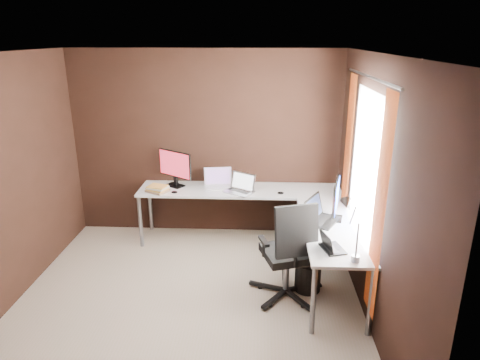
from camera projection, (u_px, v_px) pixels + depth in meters
The scene contains 15 objects.
room at pixel (219, 186), 4.10m from camera, with size 3.60×3.60×2.50m.
desk at pixel (268, 207), 5.18m from camera, with size 2.65×2.25×0.73m.
drawer_pedestal at pixel (314, 232), 5.38m from camera, with size 0.42×0.50×0.60m, color white.
monitor_left at pixel (175, 166), 5.66m from camera, with size 0.48×0.33×0.48m.
monitor_right at pixel (336, 198), 4.63m from camera, with size 0.18×0.53×0.44m.
laptop_white at pixel (218, 183), 5.70m from camera, with size 0.40×0.31×0.24m.
laptop_silver at pixel (240, 188), 5.51m from camera, with size 0.44×0.40×0.24m.
laptop_black_big at pixel (319, 216), 4.64m from camera, with size 0.44×0.49×0.27m.
laptop_black_small at pixel (330, 246), 4.02m from camera, with size 0.25×0.30×0.18m.
book_stack at pixel (157, 189), 5.51m from camera, with size 0.33×0.31×0.08m.
mouse_left at pixel (174, 192), 5.46m from camera, with size 0.08×0.05×0.03m, color black.
mouse_corner at pixel (281, 193), 5.43m from camera, with size 0.08×0.05×0.03m, color black.
desk_lamp at pixel (350, 221), 3.77m from camera, with size 0.19×0.22×0.58m.
office_chair at pixel (288, 269), 4.48m from camera, with size 0.62×0.65×1.11m.
wastebasket at pixel (308, 276), 4.65m from camera, with size 0.28×0.28×0.32m, color black.
Camera 1 is at (0.73, -3.78, 2.65)m, focal length 32.00 mm.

